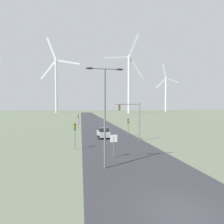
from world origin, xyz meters
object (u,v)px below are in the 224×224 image
Objects in this scene: traffic_light_mast_overhead at (132,114)px; wind_turbine_right at (166,91)px; traffic_light_post_mid_left at (78,118)px; wind_turbine_center at (129,78)px; stop_sign_near at (114,142)px; streetlamp at (105,104)px; traffic_light_post_near_left at (75,130)px; car_approaching at (103,133)px; traffic_light_post_near_right at (128,123)px; wind_turbine_left at (56,80)px.

wind_turbine_right is (93.18, 169.25, 20.59)m from traffic_light_mast_overhead.
wind_turbine_center is at bearing 67.80° from traffic_light_post_mid_left.
streetlamp is at bearing -114.20° from stop_sign_near.
traffic_light_post_near_left is at bearing -120.55° from wind_turbine_right.
traffic_light_post_mid_left is 0.88× the size of car_approaching.
traffic_light_post_near_left is 0.06× the size of wind_turbine_right.
wind_turbine_right is (92.32, 164.09, 22.48)m from traffic_light_post_near_right.
traffic_light_post_mid_left is at bearing 89.61° from traffic_light_post_near_left.
traffic_light_post_near_right is (5.28, 13.12, 0.74)m from stop_sign_near.
wind_turbine_right reaches higher than traffic_light_post_mid_left.
traffic_light_mast_overhead is at bearing 62.30° from streetlamp.
stop_sign_near is 0.74× the size of traffic_light_post_near_right.
streetlamp reaches higher than car_approaching.
car_approaching is 0.06× the size of wind_turbine_center.
car_approaching is (-4.83, -0.68, -1.58)m from traffic_light_post_near_right.
traffic_light_post_near_left is at bearing 132.89° from stop_sign_near.
car_approaching is at bearing 58.84° from traffic_light_post_near_left.
traffic_light_post_near_left is 12.80m from traffic_light_post_near_right.
wind_turbine_left is 126.16m from wind_turbine_right.
traffic_light_post_mid_left is (-9.41, 13.46, 0.20)m from traffic_light_post_near_right.
traffic_light_mast_overhead reaches higher than car_approaching.
traffic_light_post_near_left reaches higher than traffic_light_post_near_right.
wind_turbine_right reaches higher than car_approaching.
car_approaching is at bearing -72.02° from traffic_light_post_mid_left.
wind_turbine_right is (101.73, 150.63, 22.27)m from traffic_light_post_mid_left.
traffic_light_post_near_left reaches higher than car_approaching.
traffic_light_post_near_right is at bearing 67.63° from streetlamp.
traffic_light_post_near_right is at bearing 41.68° from traffic_light_post_near_left.
streetlamp is at bearing -84.73° from traffic_light_post_mid_left.
traffic_light_post_mid_left is 183.13m from wind_turbine_right.
wind_turbine_left is 1.23× the size of wind_turbine_right.
wind_turbine_center reaches higher than traffic_light_mast_overhead.
traffic_light_mast_overhead is at bearing -65.33° from traffic_light_post_mid_left.
wind_turbine_center is at bearing 73.61° from stop_sign_near.
wind_turbine_center is (38.20, 118.99, 29.94)m from car_approaching.
stop_sign_near is 26.91m from traffic_light_post_mid_left.
streetlamp is 2.65× the size of traffic_light_post_near_left.
streetlamp is 0.16× the size of wind_turbine_right.
traffic_light_post_mid_left is at bearing -124.03° from wind_turbine_right.
traffic_light_mast_overhead is at bearing -78.13° from wind_turbine_left.
wind_turbine_center is at bearing -142.16° from wind_turbine_right.
car_approaching is 192.78m from wind_turbine_right.
traffic_light_mast_overhead is 130.83m from wind_turbine_center.
wind_turbine_right is at bearing 10.47° from wind_turbine_left.
traffic_light_mast_overhead is at bearing -48.51° from car_approaching.
traffic_light_post_mid_left is 0.05× the size of wind_turbine_center.
streetlamp reaches higher than traffic_light_post_near_right.
wind_turbine_left reaches higher than traffic_light_mast_overhead.
wind_turbine_left is (-26.79, 141.86, 29.90)m from car_approaching.
traffic_light_post_mid_left is at bearing -80.14° from wind_turbine_left.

